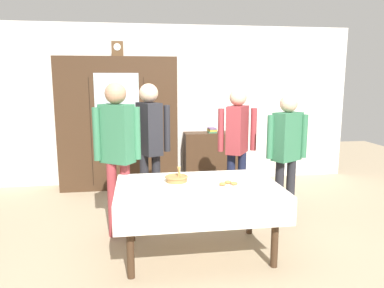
% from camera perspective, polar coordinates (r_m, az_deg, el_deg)
% --- Properties ---
extents(ground_plane, '(12.00, 12.00, 0.00)m').
position_cam_1_polar(ground_plane, '(4.18, 0.42, -15.35)').
color(ground_plane, tan).
rests_on(ground_plane, ground).
extents(back_wall, '(6.40, 0.10, 2.70)m').
position_cam_1_polar(back_wall, '(6.42, -3.26, 6.11)').
color(back_wall, silver).
rests_on(back_wall, ground).
extents(dining_table, '(1.65, 1.08, 0.74)m').
position_cam_1_polar(dining_table, '(3.72, 1.00, -7.94)').
color(dining_table, '#3D2819').
rests_on(dining_table, ground).
extents(wall_cabinet, '(1.90, 0.46, 2.14)m').
position_cam_1_polar(wall_cabinet, '(6.13, -11.40, 3.14)').
color(wall_cabinet, '#3D2819').
rests_on(wall_cabinet, ground).
extents(mantel_clock, '(0.18, 0.11, 0.24)m').
position_cam_1_polar(mantel_clock, '(6.10, -11.56, 14.32)').
color(mantel_clock, brown).
rests_on(mantel_clock, wall_cabinet).
extents(bookshelf_low, '(0.96, 0.35, 0.88)m').
position_cam_1_polar(bookshelf_low, '(6.40, 3.09, -2.11)').
color(bookshelf_low, '#3D2819').
rests_on(bookshelf_low, ground).
extents(book_stack, '(0.15, 0.21, 0.08)m').
position_cam_1_polar(book_stack, '(6.32, 3.13, 2.15)').
color(book_stack, '#3D754C').
rests_on(book_stack, bookshelf_low).
extents(tea_cup_center, '(0.13, 0.13, 0.06)m').
position_cam_1_polar(tea_cup_center, '(3.85, -6.52, -5.47)').
color(tea_cup_center, white).
rests_on(tea_cup_center, dining_table).
extents(tea_cup_far_right, '(0.13, 0.13, 0.06)m').
position_cam_1_polar(tea_cup_far_right, '(3.48, -2.45, -7.10)').
color(tea_cup_far_right, white).
rests_on(tea_cup_far_right, dining_table).
extents(tea_cup_mid_left, '(0.13, 0.13, 0.06)m').
position_cam_1_polar(tea_cup_mid_left, '(3.48, -7.33, -7.18)').
color(tea_cup_mid_left, white).
rests_on(tea_cup_mid_left, dining_table).
extents(bread_basket, '(0.24, 0.24, 0.16)m').
position_cam_1_polar(bread_basket, '(3.84, -2.43, -5.36)').
color(bread_basket, '#9E7542').
rests_on(bread_basket, dining_table).
extents(pastry_plate, '(0.28, 0.28, 0.05)m').
position_cam_1_polar(pastry_plate, '(3.68, 5.69, -6.42)').
color(pastry_plate, white).
rests_on(pastry_plate, dining_table).
extents(spoon_near_right, '(0.12, 0.02, 0.01)m').
position_cam_1_polar(spoon_near_right, '(3.56, 1.41, -7.12)').
color(spoon_near_right, silver).
rests_on(spoon_near_right, dining_table).
extents(spoon_center, '(0.12, 0.02, 0.01)m').
position_cam_1_polar(spoon_center, '(4.03, 3.00, -5.08)').
color(spoon_center, silver).
rests_on(spoon_center, dining_table).
extents(spoon_far_left, '(0.12, 0.02, 0.01)m').
position_cam_1_polar(spoon_far_left, '(3.41, -4.25, -7.93)').
color(spoon_far_left, silver).
rests_on(spoon_far_left, dining_table).
extents(person_behind_table_left, '(0.52, 0.41, 1.74)m').
position_cam_1_polar(person_behind_table_left, '(4.59, -6.65, 0.95)').
color(person_behind_table_left, '#232328').
rests_on(person_behind_table_left, ground).
extents(person_near_right_end, '(0.52, 0.41, 1.68)m').
position_cam_1_polar(person_near_right_end, '(4.84, 7.06, 0.85)').
color(person_near_right_end, '#191E38').
rests_on(person_near_right_end, ground).
extents(person_beside_shelf, '(0.52, 0.37, 1.76)m').
position_cam_1_polar(person_beside_shelf, '(4.15, -11.59, 0.00)').
color(person_beside_shelf, '#933338').
rests_on(person_beside_shelf, ground).
extents(person_behind_table_right, '(0.52, 0.35, 1.61)m').
position_cam_1_polar(person_behind_table_right, '(4.67, 14.57, -0.31)').
color(person_behind_table_right, '#232328').
rests_on(person_behind_table_right, ground).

